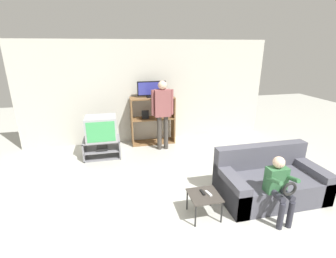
{
  "coord_description": "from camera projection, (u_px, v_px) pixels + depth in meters",
  "views": [
    {
      "loc": [
        -0.92,
        -2.18,
        2.44
      ],
      "look_at": [
        0.1,
        2.22,
        0.9
      ],
      "focal_mm": 26.0,
      "sensor_mm": 36.0,
      "label": 1
    }
  ],
  "objects": [
    {
      "name": "wall_back",
      "position": [
        148.0,
        92.0,
        6.31
      ],
      "size": [
        6.4,
        0.06,
        2.6
      ],
      "color": "beige",
      "rests_on": "ground_plane"
    },
    {
      "name": "television_flat",
      "position": [
        152.0,
        90.0,
        6.06
      ],
      "size": [
        0.72,
        0.2,
        0.4
      ],
      "color": "black",
      "rests_on": "media_shelf"
    },
    {
      "name": "ground_plane",
      "position": [
        201.0,
        255.0,
        2.99
      ],
      "size": [
        18.0,
        18.0,
        0.0
      ],
      "primitive_type": "plane",
      "color": "#B7B7AD"
    },
    {
      "name": "couch",
      "position": [
        269.0,
        181.0,
        4.11
      ],
      "size": [
        1.7,
        0.92,
        0.82
      ],
      "color": "#4C4C56",
      "rests_on": "ground_plane"
    },
    {
      "name": "snack_table",
      "position": [
        204.0,
        197.0,
        3.59
      ],
      "size": [
        0.45,
        0.45,
        0.37
      ],
      "color": "#38332D",
      "rests_on": "ground_plane"
    },
    {
      "name": "person_seated_child",
      "position": [
        279.0,
        184.0,
        3.47
      ],
      "size": [
        0.33,
        0.43,
        0.96
      ],
      "color": "#2D2D38",
      "rests_on": "ground_plane"
    },
    {
      "name": "remote_control_black",
      "position": [
        203.0,
        192.0,
        3.62
      ],
      "size": [
        0.04,
        0.15,
        0.02
      ],
      "primitive_type": "cube",
      "rotation": [
        0.0,
        0.0,
        0.05
      ],
      "color": "black",
      "rests_on": "snack_table"
    },
    {
      "name": "person_standing_adult",
      "position": [
        162.0,
        109.0,
        5.77
      ],
      "size": [
        0.53,
        0.21,
        1.69
      ],
      "color": "#3D3833",
      "rests_on": "ground_plane"
    },
    {
      "name": "tv_stand",
      "position": [
        102.0,
        148.0,
        5.62
      ],
      "size": [
        0.82,
        0.57,
        0.43
      ],
      "color": "slate",
      "rests_on": "ground_plane"
    },
    {
      "name": "television_main",
      "position": [
        101.0,
        128.0,
        5.47
      ],
      "size": [
        0.68,
        0.56,
        0.53
      ],
      "color": "#9E9EA3",
      "rests_on": "tv_stand"
    },
    {
      "name": "media_shelf",
      "position": [
        153.0,
        120.0,
        6.29
      ],
      "size": [
        1.12,
        0.4,
        1.22
      ],
      "color": "brown",
      "rests_on": "ground_plane"
    },
    {
      "name": "remote_control_white",
      "position": [
        208.0,
        193.0,
        3.6
      ],
      "size": [
        0.07,
        0.15,
        0.02
      ],
      "primitive_type": "cube",
      "rotation": [
        0.0,
        0.0,
        0.23
      ],
      "color": "silver",
      "rests_on": "snack_table"
    }
  ]
}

